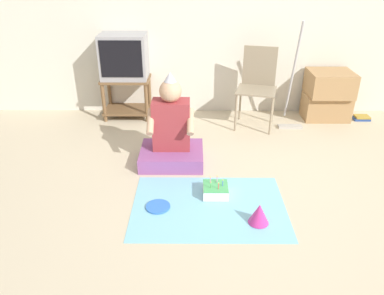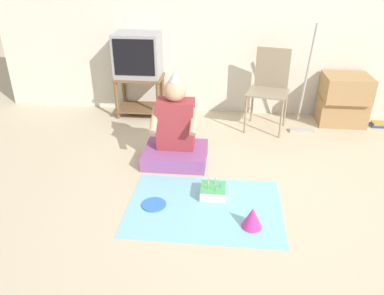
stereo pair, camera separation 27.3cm
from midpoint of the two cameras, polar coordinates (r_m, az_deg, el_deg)
ground_plane at (r=3.04m, az=12.66°, el=-10.24°), size 16.00×16.00×0.00m
wall_back at (r=4.69m, az=11.55°, el=20.02°), size 6.40×0.06×2.55m
tv_stand at (r=4.77m, az=-6.27°, el=8.36°), size 0.58×0.40×0.50m
tv at (r=4.64m, az=-6.56°, el=13.80°), size 0.54×0.39×0.52m
folding_chair at (r=4.42m, az=13.52°, el=9.39°), size 0.52×0.50×0.91m
cardboard_box_stack at (r=4.84m, az=23.69°, el=6.77°), size 0.55×0.46×0.60m
dust_mop at (r=4.51m, az=18.47°, el=6.85°), size 0.28×0.38×1.22m
book_pile at (r=5.05m, az=28.06°, el=3.08°), size 0.20×0.13×0.05m
person_seated at (r=3.60m, az=-0.36°, el=1.92°), size 0.61×0.50×0.89m
party_cloth at (r=3.07m, az=4.49°, el=-9.11°), size 1.24×0.89×0.01m
birthday_cake at (r=3.18m, az=5.73°, el=-6.71°), size 0.21×0.21×0.15m
party_hat_blue at (r=2.87m, az=11.93°, el=-10.46°), size 0.16×0.16×0.16m
paper_plate at (r=3.08m, az=-3.27°, el=-8.73°), size 0.20×0.20×0.01m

